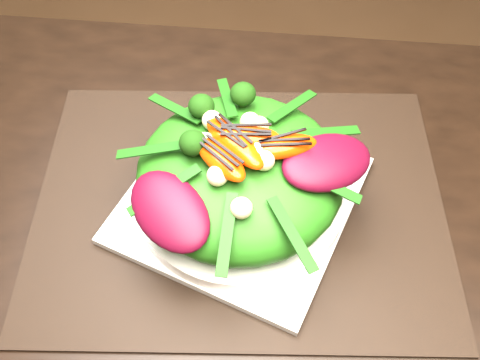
# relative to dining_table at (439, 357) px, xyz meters

# --- Properties ---
(dining_table) EXTENTS (1.60, 0.90, 0.75)m
(dining_table) POSITION_rel_dining_table_xyz_m (0.00, 0.00, 0.00)
(dining_table) COLOR black
(dining_table) RESTS_ON floor
(placemat) EXTENTS (0.48, 0.38, 0.00)m
(placemat) POSITION_rel_dining_table_xyz_m (-0.21, 0.15, 0.02)
(placemat) COLOR black
(placemat) RESTS_ON dining_table
(plate_base) EXTENTS (0.30, 0.30, 0.01)m
(plate_base) POSITION_rel_dining_table_xyz_m (-0.21, 0.15, 0.03)
(plate_base) COLOR silver
(plate_base) RESTS_ON placemat
(salad_bowl) EXTENTS (0.25, 0.25, 0.02)m
(salad_bowl) POSITION_rel_dining_table_xyz_m (-0.21, 0.15, 0.04)
(salad_bowl) COLOR white
(salad_bowl) RESTS_ON plate_base
(lettuce_mound) EXTENTS (0.26, 0.26, 0.08)m
(lettuce_mound) POSITION_rel_dining_table_xyz_m (-0.21, 0.15, 0.08)
(lettuce_mound) COLOR #256312
(lettuce_mound) RESTS_ON salad_bowl
(radicchio_leaf) EXTENTS (0.12, 0.10, 0.02)m
(radicchio_leaf) POSITION_rel_dining_table_xyz_m (-0.12, 0.15, 0.11)
(radicchio_leaf) COLOR #3F0616
(radicchio_leaf) RESTS_ON lettuce_mound
(orange_segment) EXTENTS (0.07, 0.04, 0.02)m
(orange_segment) POSITION_rel_dining_table_xyz_m (-0.23, 0.18, 0.12)
(orange_segment) COLOR #F43204
(orange_segment) RESTS_ON lettuce_mound
(broccoli_floret) EXTENTS (0.04, 0.04, 0.04)m
(broccoli_floret) POSITION_rel_dining_table_xyz_m (-0.28, 0.18, 0.13)
(broccoli_floret) COLOR black
(broccoli_floret) RESTS_ON lettuce_mound
(macadamia_nut) EXTENTS (0.02, 0.02, 0.02)m
(macadamia_nut) POSITION_rel_dining_table_xyz_m (-0.19, 0.11, 0.12)
(macadamia_nut) COLOR beige
(macadamia_nut) RESTS_ON lettuce_mound
(balsamic_drizzle) EXTENTS (0.04, 0.01, 0.00)m
(balsamic_drizzle) POSITION_rel_dining_table_xyz_m (-0.23, 0.18, 0.13)
(balsamic_drizzle) COLOR black
(balsamic_drizzle) RESTS_ON orange_segment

